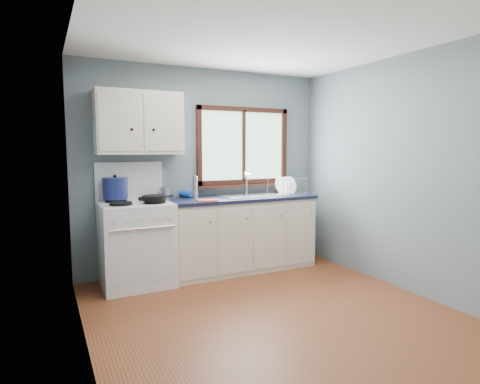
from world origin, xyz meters
name	(u,v)px	position (x,y,z in m)	size (l,w,h in m)	color
floor	(279,319)	(0.00, 0.00, -0.01)	(3.20, 3.60, 0.02)	brown
ceiling	(283,28)	(0.00, 0.00, 2.51)	(3.20, 3.60, 0.02)	white
wall_back	(205,170)	(0.00, 1.81, 1.25)	(3.20, 0.02, 2.50)	slate
wall_left	(82,187)	(-1.61, 0.00, 1.25)	(0.02, 3.60, 2.50)	slate
wall_right	(412,174)	(1.61, 0.00, 1.25)	(0.02, 3.60, 2.50)	slate
gas_range	(136,241)	(-0.95, 1.47, 0.49)	(0.76, 0.69, 1.36)	white
base_cabinets	(241,237)	(0.36, 1.49, 0.41)	(1.85, 0.60, 0.88)	beige
countertop	(241,198)	(0.36, 1.49, 0.90)	(1.89, 0.64, 0.04)	black
sink	(254,201)	(0.54, 1.49, 0.86)	(0.84, 0.46, 0.44)	silver
window	(244,152)	(0.54, 1.77, 1.48)	(1.36, 0.10, 1.03)	#9EC6A8
upper_cabinets	(139,123)	(-0.85, 1.63, 1.80)	(0.95, 0.35, 0.70)	beige
skillet	(154,198)	(-0.78, 1.32, 0.99)	(0.42, 0.35, 0.05)	black
stockpot	(115,188)	(-1.13, 1.61, 1.08)	(0.30, 0.30, 0.27)	navy
utensil_crock	(165,193)	(-0.56, 1.66, 1.00)	(0.14, 0.14, 0.37)	silver
thermos	(195,187)	(-0.21, 1.59, 1.06)	(0.06, 0.06, 0.27)	silver
soap_bottle	(191,188)	(-0.25, 1.64, 1.04)	(0.09, 0.09, 0.24)	blue
dish_towel	(207,200)	(-0.18, 1.28, 0.93)	(0.23, 0.17, 0.02)	#C75930
dish_rack	(286,189)	(1.05, 1.53, 0.98)	(0.49, 0.40, 0.22)	silver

